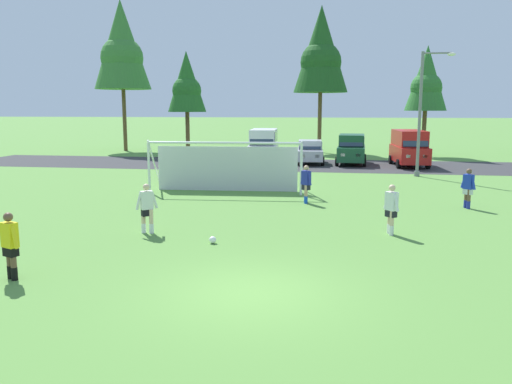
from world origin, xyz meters
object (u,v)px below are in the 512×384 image
(player_winger_left, at_px, (391,210))
(parked_car_slot_center_left, at_px, (351,149))
(soccer_goal, at_px, (226,165))
(player_striker_near, at_px, (468,188))
(parked_car_slot_far_left, at_px, (264,145))
(parked_car_slot_center, at_px, (409,147))
(street_lamp, at_px, (423,113))
(soccer_ball, at_px, (213,240))
(player_midfield_center, at_px, (306,184))
(referee, at_px, (10,246))
(player_defender_far, at_px, (147,208))
(parked_car_slot_left, at_px, (310,152))

(player_winger_left, xyz_separation_m, parked_car_slot_center_left, (-0.65, 21.38, 0.29))
(soccer_goal, height_order, player_striker_near, soccer_goal)
(parked_car_slot_far_left, xyz_separation_m, parked_car_slot_center, (10.39, -0.33, 0.00))
(player_winger_left, height_order, street_lamp, street_lamp)
(soccer_ball, height_order, player_midfield_center, player_midfield_center)
(player_midfield_center, xyz_separation_m, parked_car_slot_center_left, (2.39, 16.18, 0.29))
(parked_car_slot_far_left, relative_size, parked_car_slot_center, 1.00)
(referee, relative_size, parked_car_slot_center, 0.33)
(parked_car_slot_center, bearing_deg, player_defender_far, -117.31)
(player_winger_left, height_order, parked_car_slot_far_left, parked_car_slot_far_left)
(parked_car_slot_center_left, bearing_deg, street_lamp, -58.06)
(soccer_ball, height_order, soccer_goal, soccer_goal)
(player_striker_near, xyz_separation_m, player_winger_left, (-3.57, -5.01, 0.00))
(parked_car_slot_left, height_order, parked_car_slot_center_left, parked_car_slot_center_left)
(player_midfield_center, bearing_deg, parked_car_slot_left, 92.20)
(player_defender_far, xyz_separation_m, parked_car_slot_center, (11.20, 21.69, 0.52))
(street_lamp, bearing_deg, player_defender_far, -124.60)
(player_winger_left, bearing_deg, parked_car_slot_left, 99.76)
(soccer_goal, distance_m, player_winger_left, 10.53)
(player_striker_near, distance_m, parked_car_slot_center, 15.66)
(parked_car_slot_left, bearing_deg, street_lamp, -41.69)
(referee, bearing_deg, player_striker_near, 40.17)
(player_defender_far, distance_m, parked_car_slot_far_left, 22.05)
(parked_car_slot_center, distance_m, street_lamp, 6.07)
(parked_car_slot_far_left, height_order, parked_car_slot_center, same)
(parked_car_slot_center, relative_size, street_lamp, 0.67)
(soccer_ball, relative_size, street_lamp, 0.03)
(player_striker_near, distance_m, player_defender_far, 12.94)
(parked_car_slot_center, bearing_deg, soccer_ball, -111.17)
(street_lamp, bearing_deg, parked_car_slot_far_left, 150.34)
(player_striker_near, bearing_deg, player_midfield_center, 178.33)
(parked_car_slot_center_left, xyz_separation_m, parked_car_slot_center, (3.97, -0.72, 0.23))
(player_midfield_center, relative_size, parked_car_slot_left, 0.38)
(referee, bearing_deg, street_lamp, 58.95)
(parked_car_slot_center, bearing_deg, parked_car_slot_center_left, 169.76)
(soccer_goal, distance_m, parked_car_slot_center_left, 15.06)
(soccer_goal, bearing_deg, parked_car_slot_left, 75.76)
(soccer_goal, distance_m, referee, 13.94)
(player_defender_far, bearing_deg, parked_car_slot_center, 62.69)
(soccer_goal, xyz_separation_m, street_lamp, (10.34, 7.34, 2.50))
(player_midfield_center, bearing_deg, street_lamp, 57.56)
(soccer_ball, xyz_separation_m, parked_car_slot_center_left, (4.80, 23.38, 1.00))
(parked_car_slot_center_left, bearing_deg, player_winger_left, -88.26)
(player_defender_far, xyz_separation_m, player_winger_left, (7.88, 1.03, 0.00))
(parked_car_slot_center_left, height_order, parked_car_slot_center, parked_car_slot_center)
(soccer_ball, height_order, parked_car_slot_far_left, parked_car_slot_far_left)
(player_midfield_center, bearing_deg, player_winger_left, -59.70)
(parked_car_slot_far_left, bearing_deg, soccer_goal, -90.06)
(parked_car_slot_center, bearing_deg, player_striker_near, -89.12)
(parked_car_slot_center_left, bearing_deg, player_striker_near, -75.56)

